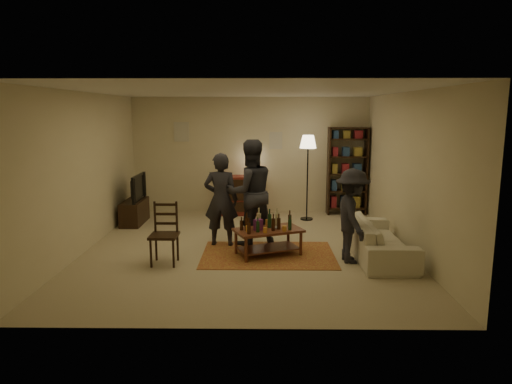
{
  "coord_description": "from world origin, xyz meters",
  "views": [
    {
      "loc": [
        0.27,
        -7.7,
        2.37
      ],
      "look_at": [
        0.17,
        0.1,
        0.99
      ],
      "focal_mm": 32.0,
      "sensor_mm": 36.0,
      "label": 1
    }
  ],
  "objects_px": {
    "sofa": "(378,238)",
    "tv_stand": "(134,206)",
    "coffee_table": "(267,232)",
    "person_by_sofa": "(352,216)",
    "dining_chair": "(165,231)",
    "person_right": "(250,193)",
    "floor_lamp": "(308,148)",
    "bookshelf": "(347,170)",
    "dresser": "(242,194)",
    "person_left": "(221,200)"
  },
  "relations": [
    {
      "from": "floor_lamp",
      "to": "person_right",
      "type": "xyz_separation_m",
      "value": [
        -1.21,
        -1.89,
        -0.65
      ]
    },
    {
      "from": "dresser",
      "to": "bookshelf",
      "type": "relative_size",
      "value": 0.67
    },
    {
      "from": "dresser",
      "to": "floor_lamp",
      "type": "distance_m",
      "value": 1.92
    },
    {
      "from": "person_right",
      "to": "person_by_sofa",
      "type": "bearing_deg",
      "value": 127.92
    },
    {
      "from": "coffee_table",
      "to": "floor_lamp",
      "type": "height_order",
      "value": "floor_lamp"
    },
    {
      "from": "coffee_table",
      "to": "person_left",
      "type": "xyz_separation_m",
      "value": [
        -0.82,
        0.57,
        0.43
      ]
    },
    {
      "from": "coffee_table",
      "to": "bookshelf",
      "type": "height_order",
      "value": "bookshelf"
    },
    {
      "from": "dresser",
      "to": "sofa",
      "type": "relative_size",
      "value": 0.65
    },
    {
      "from": "person_right",
      "to": "person_by_sofa",
      "type": "relative_size",
      "value": 1.26
    },
    {
      "from": "dining_chair",
      "to": "tv_stand",
      "type": "relative_size",
      "value": 0.94
    },
    {
      "from": "dresser",
      "to": "person_left",
      "type": "relative_size",
      "value": 0.82
    },
    {
      "from": "dining_chair",
      "to": "person_by_sofa",
      "type": "height_order",
      "value": "person_by_sofa"
    },
    {
      "from": "tv_stand",
      "to": "person_by_sofa",
      "type": "height_order",
      "value": "person_by_sofa"
    },
    {
      "from": "dining_chair",
      "to": "dresser",
      "type": "relative_size",
      "value": 0.73
    },
    {
      "from": "bookshelf",
      "to": "dresser",
      "type": "bearing_deg",
      "value": -178.43
    },
    {
      "from": "dining_chair",
      "to": "sofa",
      "type": "xyz_separation_m",
      "value": [
        3.45,
        0.37,
        -0.22
      ]
    },
    {
      "from": "dining_chair",
      "to": "floor_lamp",
      "type": "height_order",
      "value": "floor_lamp"
    },
    {
      "from": "coffee_table",
      "to": "dresser",
      "type": "relative_size",
      "value": 0.91
    },
    {
      "from": "dresser",
      "to": "person_right",
      "type": "distance_m",
      "value": 2.47
    },
    {
      "from": "bookshelf",
      "to": "person_left",
      "type": "height_order",
      "value": "bookshelf"
    },
    {
      "from": "coffee_table",
      "to": "dresser",
      "type": "xyz_separation_m",
      "value": [
        -0.56,
        3.08,
        0.08
      ]
    },
    {
      "from": "person_right",
      "to": "person_by_sofa",
      "type": "xyz_separation_m",
      "value": [
        1.63,
        -0.97,
        -0.2
      ]
    },
    {
      "from": "dining_chair",
      "to": "coffee_table",
      "type": "bearing_deg",
      "value": 14.44
    },
    {
      "from": "dining_chair",
      "to": "person_left",
      "type": "relative_size",
      "value": 0.59
    },
    {
      "from": "coffee_table",
      "to": "bookshelf",
      "type": "bearing_deg",
      "value": 59.2
    },
    {
      "from": "bookshelf",
      "to": "person_right",
      "type": "relative_size",
      "value": 1.07
    },
    {
      "from": "dining_chair",
      "to": "tv_stand",
      "type": "bearing_deg",
      "value": 115.27
    },
    {
      "from": "bookshelf",
      "to": "floor_lamp",
      "type": "height_order",
      "value": "bookshelf"
    },
    {
      "from": "tv_stand",
      "to": "floor_lamp",
      "type": "height_order",
      "value": "floor_lamp"
    },
    {
      "from": "sofa",
      "to": "tv_stand",
      "type": "bearing_deg",
      "value": 64.66
    },
    {
      "from": "sofa",
      "to": "coffee_table",
      "type": "bearing_deg",
      "value": 88.91
    },
    {
      "from": "dresser",
      "to": "floor_lamp",
      "type": "xyz_separation_m",
      "value": [
        1.47,
        -0.53,
        1.12
      ]
    },
    {
      "from": "tv_stand",
      "to": "sofa",
      "type": "bearing_deg",
      "value": -25.34
    },
    {
      "from": "coffee_table",
      "to": "bookshelf",
      "type": "distance_m",
      "value": 3.72
    },
    {
      "from": "tv_stand",
      "to": "dining_chair",
      "type": "bearing_deg",
      "value": -65.08
    },
    {
      "from": "floor_lamp",
      "to": "dining_chair",
      "type": "bearing_deg",
      "value": -130.46
    },
    {
      "from": "coffee_table",
      "to": "sofa",
      "type": "xyz_separation_m",
      "value": [
        1.83,
        -0.03,
        -0.09
      ]
    },
    {
      "from": "tv_stand",
      "to": "person_left",
      "type": "bearing_deg",
      "value": -38.65
    },
    {
      "from": "tv_stand",
      "to": "person_right",
      "type": "distance_m",
      "value": 2.98
    },
    {
      "from": "dining_chair",
      "to": "bookshelf",
      "type": "bearing_deg",
      "value": 45.81
    },
    {
      "from": "sofa",
      "to": "dining_chair",
      "type": "bearing_deg",
      "value": 96.15
    },
    {
      "from": "floor_lamp",
      "to": "person_by_sofa",
      "type": "height_order",
      "value": "floor_lamp"
    },
    {
      "from": "dresser",
      "to": "bookshelf",
      "type": "height_order",
      "value": "bookshelf"
    },
    {
      "from": "sofa",
      "to": "person_by_sofa",
      "type": "distance_m",
      "value": 0.72
    },
    {
      "from": "person_left",
      "to": "person_right",
      "type": "xyz_separation_m",
      "value": [
        0.51,
        0.1,
        0.11
      ]
    },
    {
      "from": "coffee_table",
      "to": "person_by_sofa",
      "type": "distance_m",
      "value": 1.41
    },
    {
      "from": "coffee_table",
      "to": "bookshelf",
      "type": "xyz_separation_m",
      "value": [
        1.88,
        3.15,
        0.63
      ]
    },
    {
      "from": "floor_lamp",
      "to": "sofa",
      "type": "distance_m",
      "value": 3.04
    },
    {
      "from": "coffee_table",
      "to": "sofa",
      "type": "bearing_deg",
      "value": -1.09
    },
    {
      "from": "tv_stand",
      "to": "floor_lamp",
      "type": "xyz_separation_m",
      "value": [
        3.72,
        0.39,
        1.21
      ]
    }
  ]
}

